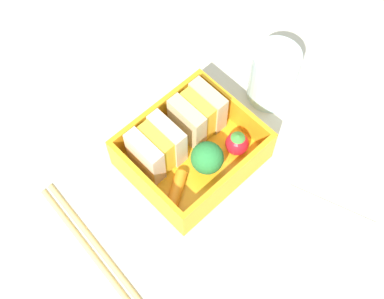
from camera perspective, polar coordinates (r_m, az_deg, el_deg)
The scene contains 11 objects.
ground_plane at distance 67.43cm, azimuth 0.00°, elevation -1.48°, with size 120.00×120.00×2.00cm, color beige.
bento_tray at distance 66.00cm, azimuth 0.00°, elevation -0.86°, with size 15.18×13.10×1.20cm, color orange.
bento_rim at distance 63.59cm, azimuth 0.00°, elevation 0.27°, with size 15.18×13.10×4.26cm.
sandwich_left at distance 62.83cm, azimuth -3.81°, elevation 0.22°, with size 5.27×5.09×5.80cm.
sandwich_center_left at distance 65.01cm, azimuth 0.59°, elevation 3.81°, with size 5.27×5.09×5.80cm.
carrot_stick_far_left at distance 62.73cm, azimuth -1.68°, elevation -4.32°, with size 1.42×1.42×4.71cm, color orange.
broccoli_floret at distance 62.20cm, azimuth 1.73°, elevation -0.86°, with size 3.92×3.92×4.85cm.
strawberry_far_left at distance 64.71cm, azimuth 4.83°, elevation 0.69°, with size 2.89×2.89×3.49cm.
chopstick_pair at distance 63.12cm, azimuth -10.87°, elevation -9.82°, with size 2.95×18.72×0.70cm.
drinking_glass at distance 68.82cm, azimuth 8.72°, elevation 7.75°, with size 6.00×6.00×8.36cm, color silver.
folded_napkin at distance 63.58cm, azimuth 12.94°, elevation -10.19°, with size 12.23×10.93×0.40cm, color white.
Camera 1 is at (-20.81, -21.80, 59.32)cm, focal length 50.00 mm.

